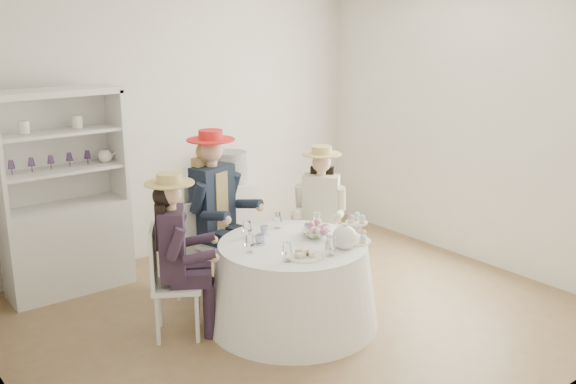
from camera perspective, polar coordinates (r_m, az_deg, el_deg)
ground at (r=5.54m, az=0.65°, el=-10.74°), size 4.50×4.50×0.00m
wall_back at (r=6.74m, az=-10.00°, el=5.88°), size 4.50×0.00×4.50m
wall_front at (r=3.79m, az=19.89°, el=-2.34°), size 4.50×0.00×4.50m
wall_right at (r=6.70m, az=16.00°, el=5.45°), size 0.00×4.50×4.50m
tea_table at (r=5.27m, az=0.42°, el=-8.11°), size 1.40×1.40×0.69m
hutch at (r=6.11m, az=-19.15°, el=-2.49°), size 1.10×0.44×1.84m
side_table at (r=7.00m, az=-4.99°, el=-1.95°), size 0.56×0.56×0.71m
hatbox at (r=6.87m, az=-5.09°, el=2.22°), size 0.42×0.42×0.33m
guest_left at (r=4.99m, az=-9.97°, el=-4.76°), size 0.56×0.52×1.32m
guest_mid at (r=5.72m, az=-6.53°, el=-0.93°), size 0.56×0.61×1.49m
guest_right at (r=5.97m, az=2.90°, el=-1.26°), size 0.55×0.54×1.29m
spare_chair at (r=5.80m, az=-9.06°, el=-4.65°), size 0.38×0.38×0.88m
teacup_a at (r=5.11m, az=-2.50°, el=-4.27°), size 0.10×0.10×0.07m
teacup_b at (r=5.32m, az=-2.14°, el=-3.47°), size 0.08×0.08×0.07m
teacup_c at (r=5.37m, az=1.89°, el=-3.29°), size 0.11×0.11×0.07m
flower_bowl at (r=5.27m, az=2.41°, el=-3.75°), size 0.28×0.28×0.05m
flower_arrangement at (r=5.21m, az=2.74°, el=-3.35°), size 0.17×0.17×0.06m
table_teapot at (r=5.03m, az=5.08°, el=-4.02°), size 0.28×0.20×0.21m
sandwich_plate at (r=4.85m, az=1.47°, el=-5.60°), size 0.29×0.29×0.06m
cupcake_stand at (r=5.17m, az=6.08°, el=-3.53°), size 0.24×0.24×0.23m
stemware_set at (r=5.11m, az=0.43°, el=-3.77°), size 0.84×0.85×0.15m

